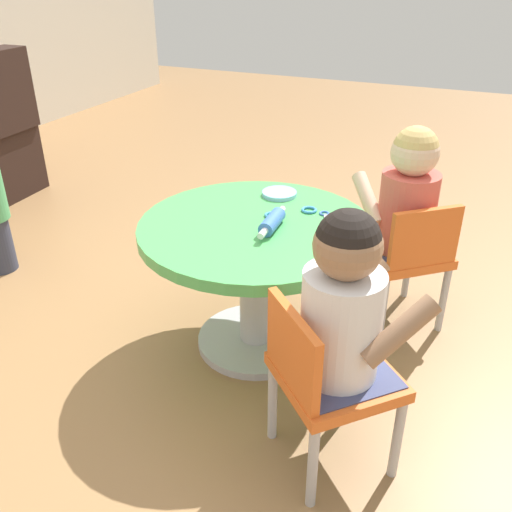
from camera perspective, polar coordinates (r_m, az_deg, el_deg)
ground_plane at (r=2.16m, az=0.00°, el=-8.82°), size 10.00×10.00×0.00m
craft_table at (r=1.96m, az=0.00°, el=-0.22°), size 0.81×0.81×0.50m
child_chair_left at (r=1.55m, az=7.07°, el=-12.17°), size 0.42×0.42×0.54m
seated_child_left at (r=1.43m, az=9.01°, el=-4.82°), size 0.43×0.43×0.51m
child_chair_right at (r=2.18m, az=15.06°, el=0.10°), size 0.42×0.42×0.54m
seated_child_right at (r=2.12m, az=15.28°, el=5.98°), size 0.44×0.43×0.51m
rolling_pin at (r=1.85m, az=1.65°, el=3.50°), size 0.23×0.06×0.05m
craft_scissors at (r=1.95m, az=7.37°, el=3.96°), size 0.14×0.08×0.01m
playdough_blob_0 at (r=2.13m, az=2.40°, el=6.39°), size 0.13×0.13×0.02m
cookie_cutter_0 at (r=2.00m, az=5.45°, el=4.71°), size 0.06×0.06×0.01m
cookie_cutter_1 at (r=1.95m, az=1.52°, el=4.20°), size 0.05×0.05×0.01m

